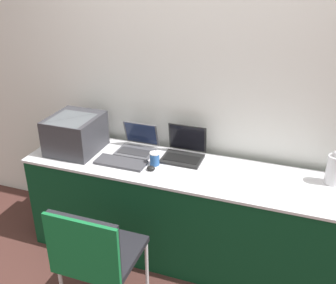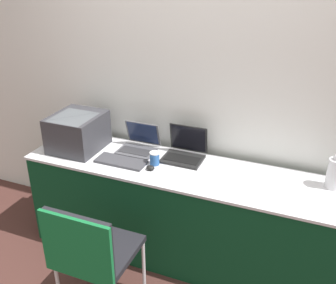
# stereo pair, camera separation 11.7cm
# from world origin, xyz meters

# --- Properties ---
(ground_plane) EXTENTS (14.00, 14.00, 0.00)m
(ground_plane) POSITION_xyz_m (0.00, 0.00, 0.00)
(ground_plane) COLOR #472823
(wall_back) EXTENTS (8.00, 0.05, 2.60)m
(wall_back) POSITION_xyz_m (0.00, 0.66, 1.30)
(wall_back) COLOR silver
(wall_back) RESTS_ON ground_plane
(table) EXTENTS (2.40, 0.59, 0.79)m
(table) POSITION_xyz_m (0.00, 0.28, 0.39)
(table) COLOR #0C381E
(table) RESTS_ON ground_plane
(printer) EXTENTS (0.37, 0.41, 0.28)m
(printer) POSITION_xyz_m (-0.89, 0.29, 0.94)
(printer) COLOR #333338
(printer) RESTS_ON table
(laptop_left) EXTENTS (0.29, 0.27, 0.21)m
(laptop_left) POSITION_xyz_m (-0.43, 0.43, 0.84)
(laptop_left) COLOR #4C4C51
(laptop_left) RESTS_ON table
(laptop_right) EXTENTS (0.30, 0.27, 0.24)m
(laptop_right) POSITION_xyz_m (-0.05, 0.45, 0.84)
(laptop_right) COLOR black
(laptop_right) RESTS_ON table
(external_keyboard) EXTENTS (0.38, 0.16, 0.02)m
(external_keyboard) POSITION_xyz_m (-0.46, 0.20, 0.80)
(external_keyboard) COLOR #3D3D42
(external_keyboard) RESTS_ON table
(coffee_cup) EXTENTS (0.07, 0.07, 0.10)m
(coffee_cup) POSITION_xyz_m (-0.22, 0.27, 0.84)
(coffee_cup) COLOR #285699
(coffee_cup) RESTS_ON table
(mouse) EXTENTS (0.06, 0.05, 0.03)m
(mouse) POSITION_xyz_m (-0.21, 0.18, 0.81)
(mouse) COLOR black
(mouse) RESTS_ON table
(metal_pitcher) EXTENTS (0.10, 0.10, 0.25)m
(metal_pitcher) POSITION_xyz_m (1.01, 0.43, 0.90)
(metal_pitcher) COLOR silver
(metal_pitcher) RESTS_ON table
(chair) EXTENTS (0.47, 0.47, 0.88)m
(chair) POSITION_xyz_m (-0.31, -0.51, 0.57)
(chair) COLOR black
(chair) RESTS_ON ground_plane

